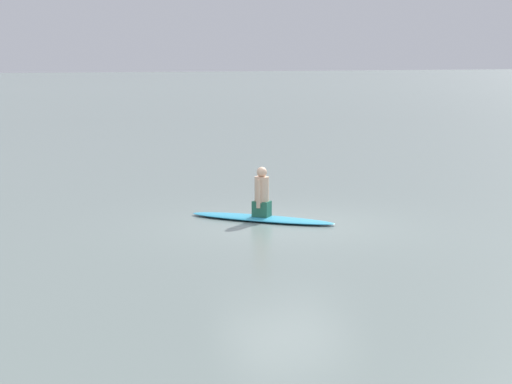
{
  "coord_description": "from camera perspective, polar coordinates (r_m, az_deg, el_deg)",
  "views": [
    {
      "loc": [
        14.85,
        -8.39,
        3.28
      ],
      "look_at": [
        -0.6,
        -0.39,
        0.61
      ],
      "focal_mm": 61.11,
      "sensor_mm": 36.0,
      "label": 1
    }
  ],
  "objects": [
    {
      "name": "ground_plane",
      "position": [
        17.37,
        2.04,
        -2.18
      ],
      "size": [
        400.0,
        400.0,
        0.0
      ],
      "primitive_type": "plane",
      "color": "slate"
    },
    {
      "name": "surfboard",
      "position": [
        17.84,
        0.38,
        -1.74
      ],
      "size": [
        2.84,
        2.5,
        0.09
      ],
      "primitive_type": "ellipsoid",
      "rotation": [
        0.0,
        0.0,
        -2.45
      ],
      "color": "#339EC6",
      "rests_on": "ground"
    },
    {
      "name": "person_paddler",
      "position": [
        17.75,
        0.38,
        -0.13
      ],
      "size": [
        0.43,
        0.42,
        1.02
      ],
      "rotation": [
        0.0,
        0.0,
        -2.45
      ],
      "color": "#26664C",
      "rests_on": "surfboard"
    }
  ]
}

